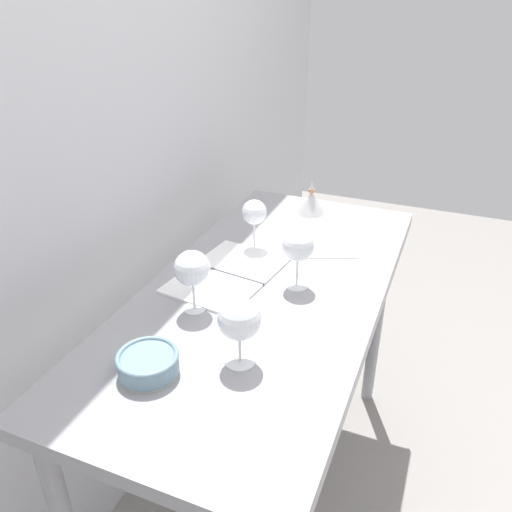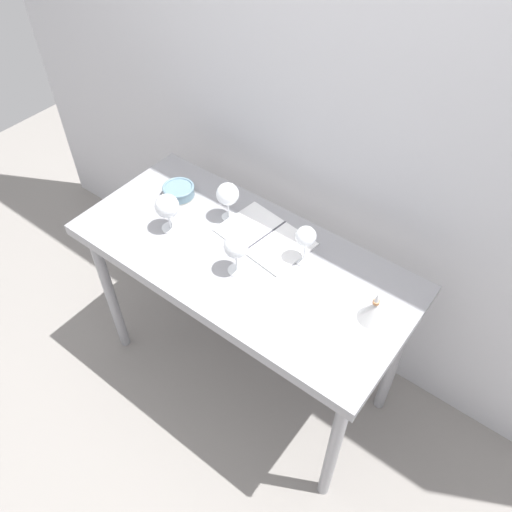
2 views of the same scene
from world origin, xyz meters
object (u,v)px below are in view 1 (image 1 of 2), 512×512
Objects in this scene: wine_glass_near_left at (239,320)px; tasting_bowl at (148,363)px; wine_glass_near_center at (298,247)px; wine_glass_far_left at (192,269)px; open_notebook at (227,274)px; decanter_funnel at (311,202)px; tasting_sheet_upper at (314,247)px; wine_glass_far_right at (254,214)px.

tasting_bowl is (-0.11, 0.17, -0.09)m from wine_glass_near_left.
wine_glass_far_left is at bearing 135.38° from wine_glass_near_center.
wine_glass_near_left is at bearing 177.51° from wine_glass_near_center.
decanter_funnel is at bearing -2.26° from open_notebook.
open_notebook is (0.20, -0.01, -0.12)m from wine_glass_far_left.
tasting_bowl reaches higher than open_notebook.
tasting_sheet_upper is 0.29m from decanter_funnel.
wine_glass_near_center is 1.35× the size of decanter_funnel.
decanter_funnel is (0.55, -0.09, 0.04)m from open_notebook.
open_notebook is (0.35, 0.19, -0.11)m from wine_glass_near_left.
wine_glass_near_left is 0.63m from tasting_sheet_upper.
open_notebook is (-0.20, 0.01, -0.12)m from wine_glass_far_right.
decanter_funnel is at bearing -4.19° from tasting_bowl.
wine_glass_far_right is at bearing 5.57° from open_notebook.
wine_glass_far_left reaches higher than tasting_bowl.
wine_glass_near_center is at bearing -2.49° from wine_glass_near_left.
wine_glass_far_right is 0.64× the size of tasting_sheet_upper.
wine_glass_near_center is 0.37m from wine_glass_near_left.
wine_glass_far_left is 0.75m from decanter_funnel.
wine_glass_near_left is 1.21× the size of tasting_bowl.
tasting_bowl is at bearing -174.46° from wine_glass_far_left.
wine_glass_far_left is 1.24× the size of tasting_bowl.
wine_glass_far_left reaches higher than open_notebook.
wine_glass_near_center is 0.31m from wine_glass_far_left.
tasting_sheet_upper is 1.89× the size of tasting_bowl.
tasting_bowl is at bearing 144.62° from tasting_sheet_upper.
wine_glass_far_left is 0.66× the size of tasting_sheet_upper.
wine_glass_near_center is 0.25m from open_notebook.
wine_glass_near_left is 0.43× the size of open_notebook.
decanter_funnel is (0.74, -0.10, -0.08)m from wine_glass_far_left.
tasting_bowl is (-0.74, 0.17, 0.03)m from tasting_sheet_upper.
tasting_sheet_upper is at bearing -22.33° from wine_glass_far_left.
wine_glass_near_left is at bearing -126.99° from wine_glass_far_left.
wine_glass_near_center is 0.67× the size of tasting_sheet_upper.
tasting_bowl is (-0.48, 0.19, -0.10)m from wine_glass_near_center.
wine_glass_far_left reaches higher than tasting_sheet_upper.
wine_glass_near_left is at bearing -56.78° from tasting_bowl.
tasting_sheet_upper is (0.08, -0.18, -0.12)m from wine_glass_far_right.
wine_glass_far_left reaches higher than wine_glass_near_left.
decanter_funnel is (0.89, 0.10, -0.07)m from wine_glass_near_left.
wine_glass_far_left is at bearing 135.17° from tasting_sheet_upper.
wine_glass_far_left is 0.44× the size of open_notebook.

